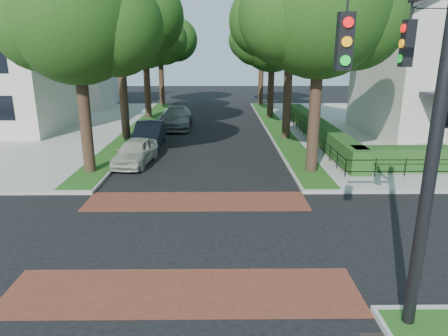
% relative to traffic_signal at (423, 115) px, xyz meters
% --- Properties ---
extents(ground, '(120.00, 120.00, 0.00)m').
position_rel_traffic_signal_xyz_m(ground, '(-4.89, 4.41, -4.71)').
color(ground, black).
rests_on(ground, ground).
extents(crosswalk_far, '(9.00, 2.20, 0.01)m').
position_rel_traffic_signal_xyz_m(crosswalk_far, '(-4.89, 7.61, -4.70)').
color(crosswalk_far, brown).
rests_on(crosswalk_far, ground).
extents(crosswalk_near, '(9.00, 2.20, 0.01)m').
position_rel_traffic_signal_xyz_m(crosswalk_near, '(-4.89, 1.21, -4.70)').
color(crosswalk_near, brown).
rests_on(crosswalk_near, ground).
extents(grass_strip_ne, '(1.60, 29.80, 0.02)m').
position_rel_traffic_signal_xyz_m(grass_strip_ne, '(0.51, 23.51, -4.55)').
color(grass_strip_ne, '#164614').
rests_on(grass_strip_ne, sidewalk_ne).
extents(grass_strip_nw, '(1.60, 29.80, 0.02)m').
position_rel_traffic_signal_xyz_m(grass_strip_nw, '(-10.29, 23.51, -4.55)').
color(grass_strip_nw, '#164614').
rests_on(grass_strip_nw, sidewalk_nw).
extents(tree_right_near, '(7.75, 6.67, 10.66)m').
position_rel_traffic_signal_xyz_m(tree_right_near, '(0.72, 11.65, 2.92)').
color(tree_right_near, black).
rests_on(tree_right_near, sidewalk_ne).
extents(tree_right_mid, '(8.25, 7.09, 11.22)m').
position_rel_traffic_signal_xyz_m(tree_right_mid, '(0.72, 19.66, 3.28)').
color(tree_right_mid, black).
rests_on(tree_right_mid, sidewalk_ne).
extents(tree_right_far, '(7.25, 6.23, 9.74)m').
position_rel_traffic_signal_xyz_m(tree_right_far, '(0.71, 28.64, 2.20)').
color(tree_right_far, black).
rests_on(tree_right_far, sidewalk_ne).
extents(tree_right_back, '(7.50, 6.45, 10.20)m').
position_rel_traffic_signal_xyz_m(tree_right_back, '(0.72, 37.64, 2.56)').
color(tree_right_back, black).
rests_on(tree_right_back, sidewalk_ne).
extents(tree_left_near, '(7.50, 6.45, 10.20)m').
position_rel_traffic_signal_xyz_m(tree_left_near, '(-10.28, 11.64, 2.56)').
color(tree_left_near, black).
rests_on(tree_left_near, sidewalk_nw).
extents(tree_left_mid, '(8.00, 6.88, 11.48)m').
position_rel_traffic_signal_xyz_m(tree_left_mid, '(-10.28, 19.66, 3.64)').
color(tree_left_mid, black).
rests_on(tree_left_mid, sidewalk_nw).
extents(tree_left_far, '(7.00, 6.02, 9.86)m').
position_rel_traffic_signal_xyz_m(tree_left_far, '(-10.29, 28.63, 2.41)').
color(tree_left_far, black).
rests_on(tree_left_far, sidewalk_nw).
extents(tree_left_back, '(7.75, 6.66, 10.44)m').
position_rel_traffic_signal_xyz_m(tree_left_back, '(-10.28, 37.65, 2.70)').
color(tree_left_back, black).
rests_on(tree_left_back, sidewalk_nw).
extents(hedge_main_road, '(1.00, 18.00, 1.20)m').
position_rel_traffic_signal_xyz_m(hedge_main_road, '(2.81, 19.41, -3.96)').
color(hedge_main_road, '#1F4718').
rests_on(hedge_main_road, sidewalk_ne).
extents(fence_main_road, '(0.06, 18.00, 0.90)m').
position_rel_traffic_signal_xyz_m(fence_main_road, '(2.01, 19.41, -4.11)').
color(fence_main_road, black).
rests_on(fence_main_road, sidewalk_ne).
extents(house_left_far, '(10.00, 9.00, 10.14)m').
position_rel_traffic_signal_xyz_m(house_left_far, '(-20.38, 36.41, 0.33)').
color(house_left_far, beige).
rests_on(house_left_far, sidewalk_nw).
extents(traffic_signal, '(2.17, 2.00, 8.00)m').
position_rel_traffic_signal_xyz_m(traffic_signal, '(0.00, 0.00, 0.00)').
color(traffic_signal, black).
rests_on(traffic_signal, sidewalk_se).
extents(parked_car_front, '(2.13, 4.30, 1.41)m').
position_rel_traffic_signal_xyz_m(parked_car_front, '(-8.49, 13.20, -4.00)').
color(parked_car_front, '#B8B7A6').
rests_on(parked_car_front, ground).
extents(parked_car_middle, '(1.69, 4.75, 1.56)m').
position_rel_traffic_signal_xyz_m(parked_car_middle, '(-8.49, 17.74, -3.93)').
color(parked_car_middle, black).
rests_on(parked_car_middle, ground).
extents(parked_car_rear, '(2.34, 5.69, 1.65)m').
position_rel_traffic_signal_xyz_m(parked_car_rear, '(-7.36, 23.90, -3.88)').
color(parked_car_rear, slate).
rests_on(parked_car_rear, ground).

